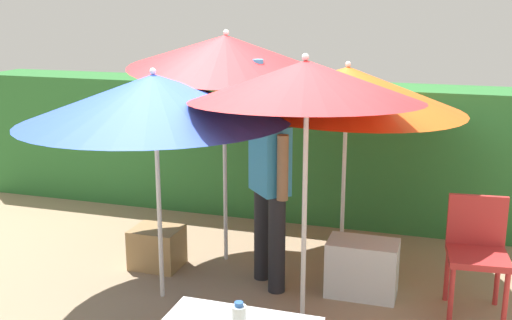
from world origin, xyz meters
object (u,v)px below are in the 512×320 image
at_px(umbrella_navy, 154,98).
at_px(crate_cardboard, 157,247).
at_px(umbrella_yellow, 347,88).
at_px(umbrella_orange, 306,81).
at_px(chair_plastic, 477,248).
at_px(person_vendor, 270,178).
at_px(cooler_box, 362,268).
at_px(umbrella_rainbow, 225,53).

bearing_deg(umbrella_navy, crate_cardboard, 119.55).
relative_size(umbrella_yellow, crate_cardboard, 4.77).
distance_m(umbrella_orange, crate_cardboard, 2.27).
bearing_deg(chair_plastic, person_vendor, -178.17).
xyz_separation_m(umbrella_orange, umbrella_navy, (-1.18, 0.05, -0.18)).
distance_m(umbrella_navy, cooler_box, 2.15).
bearing_deg(chair_plastic, cooler_box, -179.67).
distance_m(person_vendor, crate_cardboard, 1.31).
bearing_deg(umbrella_yellow, crate_cardboard, -159.36).
xyz_separation_m(person_vendor, cooler_box, (0.77, 0.05, -0.70)).
bearing_deg(umbrella_rainbow, umbrella_yellow, 13.09).
xyz_separation_m(umbrella_yellow, umbrella_navy, (-1.27, -1.12, 0.01)).
bearing_deg(umbrella_rainbow, person_vendor, -37.73).
bearing_deg(umbrella_orange, cooler_box, 57.31).
distance_m(umbrella_rainbow, umbrella_navy, 0.96).
height_order(umbrella_orange, umbrella_navy, umbrella_orange).
relative_size(umbrella_navy, person_vendor, 1.11).
height_order(umbrella_yellow, chair_plastic, umbrella_yellow).
distance_m(umbrella_rainbow, crate_cardboard, 1.84).
relative_size(umbrella_rainbow, chair_plastic, 2.43).
bearing_deg(umbrella_orange, umbrella_navy, 177.62).
bearing_deg(umbrella_yellow, umbrella_orange, -94.58).
height_order(umbrella_rainbow, umbrella_orange, umbrella_rainbow).
distance_m(umbrella_navy, person_vendor, 1.14).
bearing_deg(umbrella_yellow, cooler_box, -65.59).
bearing_deg(umbrella_yellow, person_vendor, -127.77).
relative_size(umbrella_yellow, chair_plastic, 2.32).
bearing_deg(person_vendor, chair_plastic, 1.83).
xyz_separation_m(cooler_box, crate_cardboard, (-1.84, 0.01, -0.05)).
bearing_deg(chair_plastic, umbrella_yellow, 152.31).
bearing_deg(cooler_box, umbrella_navy, -161.35).
relative_size(umbrella_orange, chair_plastic, 2.25).
bearing_deg(chair_plastic, umbrella_rainbow, 170.65).
relative_size(umbrella_navy, chair_plastic, 2.34).
xyz_separation_m(umbrella_orange, crate_cardboard, (-1.48, 0.58, -1.62)).
xyz_separation_m(umbrella_navy, crate_cardboard, (-0.30, 0.53, -1.44)).
bearing_deg(crate_cardboard, umbrella_yellow, 20.64).
bearing_deg(umbrella_rainbow, chair_plastic, -9.35).
relative_size(umbrella_orange, cooler_box, 3.54).
bearing_deg(umbrella_rainbow, umbrella_navy, -105.45).
xyz_separation_m(umbrella_yellow, cooler_box, (0.27, -0.60, -1.38)).
xyz_separation_m(umbrella_rainbow, crate_cardboard, (-0.54, -0.35, -1.73)).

